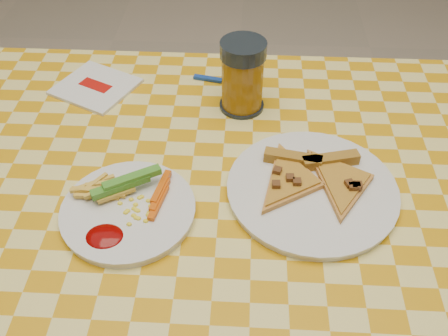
{
  "coord_description": "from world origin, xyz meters",
  "views": [
    {
      "loc": [
        0.04,
        -0.53,
        1.35
      ],
      "look_at": [
        0.0,
        0.06,
        0.78
      ],
      "focal_mm": 40.0,
      "sensor_mm": 36.0,
      "label": 1
    }
  ],
  "objects_px": {
    "table": "(220,231)",
    "plate_right": "(312,191)",
    "drink_glass": "(242,77)",
    "plate_left": "(128,212)"
  },
  "relations": [
    {
      "from": "plate_right",
      "to": "drink_glass",
      "type": "height_order",
      "value": "drink_glass"
    },
    {
      "from": "table",
      "to": "drink_glass",
      "type": "bearing_deg",
      "value": 83.52
    },
    {
      "from": "plate_left",
      "to": "plate_right",
      "type": "xyz_separation_m",
      "value": [
        0.29,
        0.06,
        0.0
      ]
    },
    {
      "from": "table",
      "to": "plate_right",
      "type": "xyz_separation_m",
      "value": [
        0.15,
        0.03,
        0.08
      ]
    },
    {
      "from": "table",
      "to": "plate_right",
      "type": "distance_m",
      "value": 0.17
    },
    {
      "from": "table",
      "to": "plate_left",
      "type": "distance_m",
      "value": 0.16
    },
    {
      "from": "plate_left",
      "to": "drink_glass",
      "type": "distance_m",
      "value": 0.33
    },
    {
      "from": "plate_left",
      "to": "drink_glass",
      "type": "bearing_deg",
      "value": 59.52
    },
    {
      "from": "plate_left",
      "to": "table",
      "type": "bearing_deg",
      "value": 13.01
    },
    {
      "from": "table",
      "to": "plate_right",
      "type": "bearing_deg",
      "value": 10.48
    }
  ]
}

